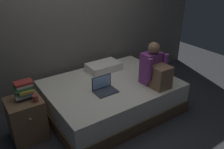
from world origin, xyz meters
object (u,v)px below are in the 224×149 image
at_px(pillow, 104,67).
at_px(mug, 35,98).
at_px(laptop, 104,88).
at_px(bed, 111,96).
at_px(book_stack, 24,90).
at_px(person_sitting, 155,69).
at_px(nightstand, 27,119).

distance_m(pillow, mug, 1.41).
distance_m(laptop, pillow, 0.72).
height_order(bed, book_stack, book_stack).
relative_size(bed, pillow, 3.57).
relative_size(person_sitting, laptop, 2.05).
height_order(bed, pillow, pillow).
xyz_separation_m(person_sitting, mug, (-1.69, 0.39, -0.12)).
distance_m(bed, pillow, 0.57).
xyz_separation_m(bed, mug, (-1.17, -0.02, 0.38)).
relative_size(laptop, book_stack, 1.29).
bearing_deg(pillow, book_stack, -167.10).
xyz_separation_m(person_sitting, book_stack, (-1.78, 0.54, -0.04)).
xyz_separation_m(laptop, book_stack, (-1.03, 0.29, 0.16)).
bearing_deg(pillow, mug, -160.37).
bearing_deg(book_stack, person_sitting, -16.94).
distance_m(nightstand, pillow, 1.52).
height_order(nightstand, laptop, laptop).
height_order(bed, person_sitting, person_sitting).
distance_m(laptop, mug, 0.96).
distance_m(bed, nightstand, 1.30).
height_order(laptop, book_stack, book_stack).
distance_m(person_sitting, pillow, 0.96).
bearing_deg(nightstand, mug, -42.69).
height_order(bed, nightstand, nightstand).
xyz_separation_m(pillow, mug, (-1.33, -0.47, 0.07)).
height_order(nightstand, person_sitting, person_sitting).
bearing_deg(nightstand, bed, -4.28).
bearing_deg(nightstand, book_stack, 34.68).
bearing_deg(laptop, person_sitting, -18.54).
bearing_deg(pillow, nightstand, -166.38).
xyz_separation_m(nightstand, person_sitting, (1.82, -0.51, 0.46)).
height_order(pillow, mug, mug).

